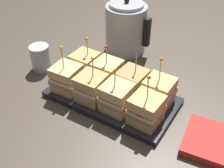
{
  "coord_description": "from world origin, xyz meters",
  "views": [
    {
      "loc": [
        0.36,
        -0.58,
        0.6
      ],
      "look_at": [
        0.0,
        0.0,
        0.06
      ],
      "focal_mm": 45.0,
      "sensor_mm": 36.0,
      "label": 1
    }
  ],
  "objects": [
    {
      "name": "kettle_steel",
      "position": [
        -0.12,
        0.3,
        0.1
      ],
      "size": [
        0.18,
        0.16,
        0.22
      ],
      "color": "#B7BABF",
      "rests_on": "ground_plane"
    },
    {
      "name": "napkin_stack",
      "position": [
        0.33,
        -0.02,
        0.01
      ],
      "size": [
        0.16,
        0.16,
        0.02
      ],
      "color": "red",
      "rests_on": "ground_plane"
    },
    {
      "name": "sandwich_back_far_left",
      "position": [
        -0.14,
        0.05,
        0.06
      ],
      "size": [
        0.09,
        0.09,
        0.14
      ],
      "color": "tan",
      "rests_on": "serving_platter"
    },
    {
      "name": "sandwich_back_center_left",
      "position": [
        -0.05,
        0.04,
        0.06
      ],
      "size": [
        0.09,
        0.09,
        0.15
      ],
      "color": "#DBB77A",
      "rests_on": "serving_platter"
    },
    {
      "name": "serving_platter",
      "position": [
        0.0,
        0.0,
        0.01
      ],
      "size": [
        0.41,
        0.21,
        0.02
      ],
      "color": "#232328",
      "rests_on": "ground_plane"
    },
    {
      "name": "sandwich_front_far_left",
      "position": [
        -0.14,
        -0.05,
        0.06
      ],
      "size": [
        0.09,
        0.09,
        0.16
      ],
      "color": "#DBB77A",
      "rests_on": "serving_platter"
    },
    {
      "name": "sandwich_back_center_right",
      "position": [
        0.05,
        0.05,
        0.06
      ],
      "size": [
        0.09,
        0.09,
        0.14
      ],
      "color": "tan",
      "rests_on": "serving_platter"
    },
    {
      "name": "sandwich_back_far_right",
      "position": [
        0.14,
        0.04,
        0.06
      ],
      "size": [
        0.09,
        0.09,
        0.16
      ],
      "color": "tan",
      "rests_on": "serving_platter"
    },
    {
      "name": "sandwich_front_center_left",
      "position": [
        -0.05,
        -0.05,
        0.06
      ],
      "size": [
        0.09,
        0.09,
        0.15
      ],
      "color": "tan",
      "rests_on": "serving_platter"
    },
    {
      "name": "ground_plane",
      "position": [
        0.0,
        0.0,
        0.0
      ],
      "size": [
        6.0,
        6.0,
        0.0
      ],
      "primitive_type": "plane",
      "color": "#4C4238"
    },
    {
      "name": "drinking_glass",
      "position": [
        -0.31,
        0.01,
        0.05
      ],
      "size": [
        0.07,
        0.07,
        0.09
      ],
      "color": "silver",
      "rests_on": "ground_plane"
    },
    {
      "name": "sandwich_front_far_right",
      "position": [
        0.14,
        -0.05,
        0.06
      ],
      "size": [
        0.09,
        0.09,
        0.16
      ],
      "color": "tan",
      "rests_on": "serving_platter"
    },
    {
      "name": "sandwich_front_center_right",
      "position": [
        0.04,
        -0.05,
        0.06
      ],
      "size": [
        0.09,
        0.09,
        0.15
      ],
      "color": "#DBB77A",
      "rests_on": "serving_platter"
    }
  ]
}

